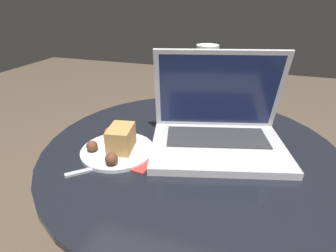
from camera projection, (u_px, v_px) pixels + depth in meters
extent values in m
cylinder|color=#9E9EA3|center=(187.00, 224.00, 0.79)|extent=(0.07, 0.07, 0.51)
cylinder|color=black|center=(190.00, 149.00, 0.68)|extent=(0.75, 0.75, 0.02)
cube|color=#B7332D|center=(126.00, 152.00, 0.64)|extent=(0.18, 0.14, 0.00)
cube|color=silver|center=(218.00, 147.00, 0.65)|extent=(0.37, 0.30, 0.02)
cube|color=#333338|center=(217.00, 137.00, 0.68)|extent=(0.27, 0.17, 0.00)
cube|color=silver|center=(218.00, 91.00, 0.68)|extent=(0.33, 0.14, 0.22)
cube|color=#19234C|center=(218.00, 92.00, 0.68)|extent=(0.30, 0.12, 0.20)
cylinder|color=#C6701E|center=(205.00, 86.00, 0.82)|extent=(0.07, 0.07, 0.19)
cylinder|color=white|center=(207.00, 50.00, 0.77)|extent=(0.07, 0.07, 0.03)
cylinder|color=silver|center=(118.00, 150.00, 0.65)|extent=(0.18, 0.18, 0.01)
cube|color=tan|center=(121.00, 138.00, 0.63)|extent=(0.07, 0.09, 0.06)
sphere|color=#9E5B38|center=(110.00, 133.00, 0.69)|extent=(0.03, 0.03, 0.03)
sphere|color=brown|center=(111.00, 159.00, 0.58)|extent=(0.03, 0.03, 0.03)
sphere|color=brown|center=(92.00, 146.00, 0.63)|extent=(0.03, 0.03, 0.03)
cube|color=#B2B2B7|center=(95.00, 168.00, 0.58)|extent=(0.10, 0.10, 0.00)
cube|color=#B2B2B7|center=(135.00, 159.00, 0.62)|extent=(0.06, 0.06, 0.00)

